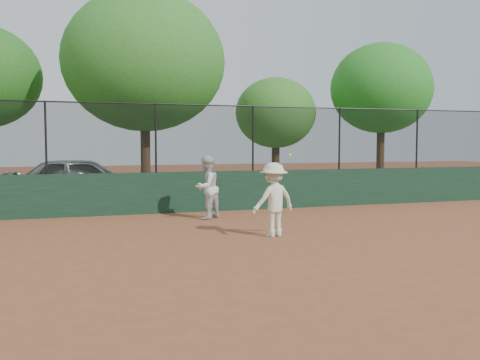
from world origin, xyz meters
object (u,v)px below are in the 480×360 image
object	(u,v)px
tree_2	(144,61)
tree_3	(276,113)
player_second	(206,187)
player_main	(274,200)
tree_4	(382,89)
parked_car	(84,182)

from	to	relation	value
tree_2	tree_3	size ratio (longest dim) A/B	1.52
player_second	tree_3	distance (m)	10.40
player_main	tree_3	size ratio (longest dim) A/B	0.37
player_second	tree_3	world-z (taller)	tree_3
tree_3	tree_4	distance (m)	4.88
parked_car	player_second	world-z (taller)	player_second
parked_car	tree_2	world-z (taller)	tree_2
tree_2	tree_4	bearing A→B (deg)	5.71
parked_car	player_second	distance (m)	4.95
player_second	tree_2	distance (m)	7.27
parked_car	tree_4	xyz separation A→B (m)	(13.06, 3.07, 3.68)
player_second	player_main	size ratio (longest dim) A/B	0.94
player_main	player_second	bearing A→B (deg)	102.53
player_second	tree_4	distance (m)	12.75
tree_2	tree_4	size ratio (longest dim) A/B	1.17
player_main	tree_4	distance (m)	14.24
player_second	tree_4	size ratio (longest dim) A/B	0.26
player_main	parked_car	bearing A→B (deg)	117.92
parked_car	player_main	xyz separation A→B (m)	(3.72, -7.02, -0.00)
tree_2	tree_3	world-z (taller)	tree_2
player_second	player_main	world-z (taller)	player_main
player_second	tree_4	xyz separation A→B (m)	(10.03, 6.98, 3.63)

